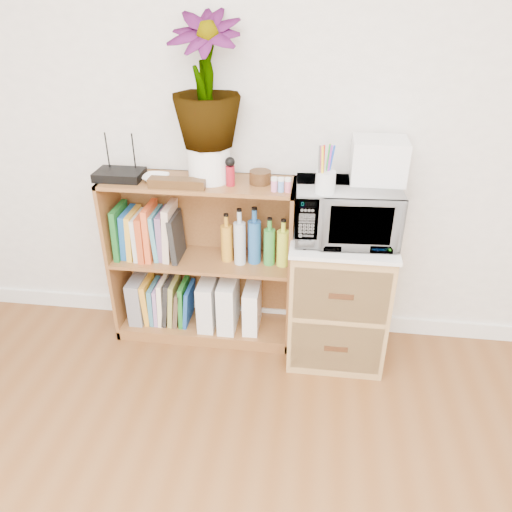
# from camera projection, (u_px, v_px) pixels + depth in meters

# --- Properties ---
(skirting_board) EXTENTS (4.00, 0.02, 0.10)m
(skirting_board) POSITION_uv_depth(u_px,v_px,m) (267.00, 315.00, 3.04)
(skirting_board) COLOR white
(skirting_board) RESTS_ON ground
(bookshelf) EXTENTS (1.00, 0.30, 0.95)m
(bookshelf) POSITION_uv_depth(u_px,v_px,m) (203.00, 262.00, 2.76)
(bookshelf) COLOR brown
(bookshelf) RESTS_ON ground
(wicker_unit) EXTENTS (0.50, 0.45, 0.70)m
(wicker_unit) POSITION_uv_depth(u_px,v_px,m) (338.00, 298.00, 2.67)
(wicker_unit) COLOR #9E7542
(wicker_unit) RESTS_ON ground
(microwave) EXTENTS (0.51, 0.36, 0.27)m
(microwave) POSITION_uv_depth(u_px,v_px,m) (346.00, 212.00, 2.41)
(microwave) COLOR white
(microwave) RESTS_ON wicker_unit
(pen_cup) EXTENTS (0.09, 0.09, 0.10)m
(pen_cup) POSITION_uv_depth(u_px,v_px,m) (325.00, 182.00, 2.25)
(pen_cup) COLOR silver
(pen_cup) RESTS_ON microwave
(small_appliance) EXTENTS (0.26, 0.21, 0.20)m
(small_appliance) POSITION_uv_depth(u_px,v_px,m) (379.00, 160.00, 2.36)
(small_appliance) COLOR white
(small_appliance) RESTS_ON microwave
(router) EXTENTS (0.24, 0.16, 0.04)m
(router) POSITION_uv_depth(u_px,v_px,m) (120.00, 175.00, 2.54)
(router) COLOR black
(router) RESTS_ON bookshelf
(white_bowl) EXTENTS (0.13, 0.13, 0.03)m
(white_bowl) POSITION_uv_depth(u_px,v_px,m) (156.00, 178.00, 2.51)
(white_bowl) COLOR white
(white_bowl) RESTS_ON bookshelf
(plant_pot) EXTENTS (0.21, 0.21, 0.18)m
(plant_pot) POSITION_uv_depth(u_px,v_px,m) (209.00, 163.00, 2.49)
(plant_pot) COLOR white
(plant_pot) RESTS_ON bookshelf
(potted_plant) EXTENTS (0.34, 0.34, 0.60)m
(potted_plant) POSITION_uv_depth(u_px,v_px,m) (205.00, 81.00, 2.30)
(potted_plant) COLOR #366B2B
(potted_plant) RESTS_ON plant_pot
(trinket_box) EXTENTS (0.28, 0.07, 0.05)m
(trinket_box) POSITION_uv_depth(u_px,v_px,m) (177.00, 183.00, 2.44)
(trinket_box) COLOR #3D2610
(trinket_box) RESTS_ON bookshelf
(kokeshi_doll) EXTENTS (0.04, 0.04, 0.10)m
(kokeshi_doll) POSITION_uv_depth(u_px,v_px,m) (230.00, 176.00, 2.45)
(kokeshi_doll) COLOR maroon
(kokeshi_doll) RESTS_ON bookshelf
(wooden_bowl) EXTENTS (0.11, 0.11, 0.06)m
(wooden_bowl) POSITION_uv_depth(u_px,v_px,m) (260.00, 177.00, 2.48)
(wooden_bowl) COLOR #341F0E
(wooden_bowl) RESTS_ON bookshelf
(paint_jars) EXTENTS (0.12, 0.04, 0.06)m
(paint_jars) POSITION_uv_depth(u_px,v_px,m) (281.00, 186.00, 2.38)
(paint_jars) COLOR pink
(paint_jars) RESTS_ON bookshelf
(file_box) EXTENTS (0.08, 0.21, 0.27)m
(file_box) POSITION_uv_depth(u_px,v_px,m) (139.00, 298.00, 2.93)
(file_box) COLOR gray
(file_box) RESTS_ON bookshelf
(magazine_holder_left) EXTENTS (0.09, 0.23, 0.29)m
(magazine_holder_left) POSITION_uv_depth(u_px,v_px,m) (208.00, 302.00, 2.87)
(magazine_holder_left) COLOR silver
(magazine_holder_left) RESTS_ON bookshelf
(magazine_holder_mid) EXTENTS (0.10, 0.24, 0.30)m
(magazine_holder_mid) POSITION_uv_depth(u_px,v_px,m) (228.00, 303.00, 2.85)
(magazine_holder_mid) COLOR white
(magazine_holder_mid) RESTS_ON bookshelf
(magazine_holder_right) EXTENTS (0.08, 0.21, 0.27)m
(magazine_holder_right) POSITION_uv_depth(u_px,v_px,m) (252.00, 307.00, 2.85)
(magazine_holder_right) COLOR white
(magazine_holder_right) RESTS_ON bookshelf
(cookbooks) EXTENTS (0.35, 0.20, 0.31)m
(cookbooks) POSITION_uv_depth(u_px,v_px,m) (149.00, 233.00, 2.71)
(cookbooks) COLOR #1A6123
(cookbooks) RESTS_ON bookshelf
(liquor_bottles) EXTENTS (0.45, 0.07, 0.32)m
(liquor_bottles) POSITION_uv_depth(u_px,v_px,m) (264.00, 238.00, 2.63)
(liquor_bottles) COLOR orange
(liquor_bottles) RESTS_ON bookshelf
(lower_books) EXTENTS (0.28, 0.19, 0.28)m
(lower_books) POSITION_uv_depth(u_px,v_px,m) (168.00, 301.00, 2.91)
(lower_books) COLOR gold
(lower_books) RESTS_ON bookshelf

